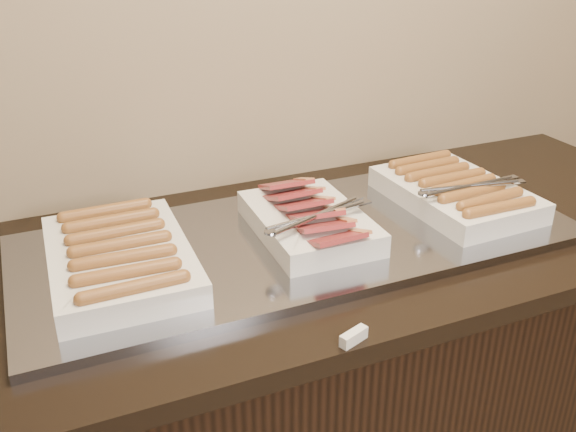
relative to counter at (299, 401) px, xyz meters
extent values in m
cube|color=black|center=(0.00, 0.00, -0.02)|extent=(2.00, 0.70, 0.86)
cube|color=black|center=(0.00, 0.00, 0.43)|extent=(2.06, 0.76, 0.04)
cube|color=gray|center=(0.00, 0.00, 0.46)|extent=(1.20, 0.50, 0.02)
cube|color=silver|center=(-0.39, 0.00, 0.49)|extent=(0.27, 0.40, 0.05)
cylinder|color=olive|center=(-0.39, -0.17, 0.52)|extent=(0.18, 0.03, 0.03)
cylinder|color=olive|center=(-0.39, -0.11, 0.52)|extent=(0.18, 0.03, 0.03)
cylinder|color=olive|center=(-0.39, -0.06, 0.52)|extent=(0.18, 0.04, 0.03)
cylinder|color=olive|center=(-0.38, 0.00, 0.52)|extent=(0.18, 0.03, 0.03)
cylinder|color=olive|center=(-0.38, 0.06, 0.52)|extent=(0.18, 0.03, 0.03)
cylinder|color=olive|center=(-0.38, 0.11, 0.52)|extent=(0.17, 0.03, 0.03)
cylinder|color=olive|center=(-0.38, 0.17, 0.52)|extent=(0.17, 0.03, 0.03)
cube|color=silver|center=(0.02, 0.00, 0.49)|extent=(0.23, 0.33, 0.05)
cube|color=#AA363D|center=(0.01, -0.13, 0.52)|extent=(0.11, 0.09, 0.04)
cube|color=#AA363D|center=(0.01, -0.08, 0.52)|extent=(0.12, 0.10, 0.04)
cube|color=#AA363D|center=(0.02, -0.03, 0.52)|extent=(0.12, 0.10, 0.04)
cube|color=#AA363D|center=(0.02, 0.03, 0.53)|extent=(0.11, 0.09, 0.04)
cube|color=#AA363D|center=(0.01, 0.08, 0.53)|extent=(0.11, 0.09, 0.04)
cube|color=#AA363D|center=(0.02, 0.13, 0.53)|extent=(0.11, 0.09, 0.04)
cube|color=silver|center=(0.40, 0.00, 0.49)|extent=(0.26, 0.38, 0.05)
cylinder|color=olive|center=(0.40, -0.16, 0.52)|extent=(0.17, 0.03, 0.03)
cylinder|color=olive|center=(0.41, -0.11, 0.52)|extent=(0.17, 0.04, 0.03)
cylinder|color=olive|center=(0.40, -0.07, 0.52)|extent=(0.17, 0.04, 0.03)
cylinder|color=olive|center=(0.41, -0.02, 0.52)|extent=(0.17, 0.04, 0.03)
cylinder|color=olive|center=(0.41, 0.02, 0.52)|extent=(0.17, 0.03, 0.03)
cylinder|color=olive|center=(0.40, 0.07, 0.52)|extent=(0.17, 0.03, 0.03)
cylinder|color=olive|center=(0.40, 0.11, 0.52)|extent=(0.17, 0.03, 0.03)
cylinder|color=olive|center=(0.41, 0.16, 0.52)|extent=(0.17, 0.03, 0.03)
cube|color=silver|center=(-0.07, -0.36, 0.46)|extent=(0.06, 0.03, 0.02)
camera|label=1|loc=(-0.52, -1.12, 1.11)|focal=40.00mm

